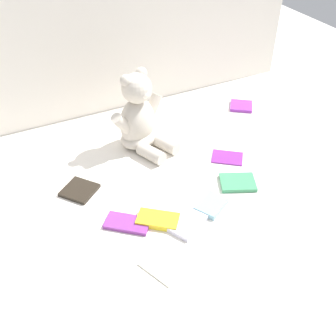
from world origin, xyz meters
The scene contains 12 objects.
ground_plane centered at (0.00, 0.00, 0.00)m, with size 3.20×3.20×0.00m, color silver.
backdrop_drape centered at (0.00, 0.49, 0.36)m, with size 1.73×0.03×0.72m, color silver.
teddy_bear centered at (0.03, 0.19, 0.11)m, with size 0.24×0.25×0.29m.
book_case_0 centered at (0.28, -0.03, 0.00)m, with size 0.08×0.11×0.01m, color #7F2890.
book_case_1 centered at (-0.08, -0.21, 0.01)m, with size 0.07×0.12×0.02m, color yellow.
book_case_2 centered at (0.00, -0.26, 0.01)m, with size 0.07×0.12×0.01m, color white.
book_case_3 centered at (0.53, 0.25, 0.01)m, with size 0.09×0.09×0.01m, color purple.
book_case_4 centered at (0.10, -0.22, 0.01)m, with size 0.07×0.10×0.02m, color #86C1D1.
book_case_5 centered at (-0.13, -0.36, 0.00)m, with size 0.10×0.11×0.01m, color white.
book_case_6 centered at (-0.25, 0.03, 0.01)m, with size 0.10×0.10×0.01m, color black.
book_case_7 centered at (-0.16, -0.18, 0.01)m, with size 0.07×0.13×0.01m, color #853593.
book_case_8 centered at (0.23, -0.17, 0.01)m, with size 0.09×0.12×0.01m, color #409261.
Camera 1 is at (-0.42, -0.98, 0.89)m, focal length 43.06 mm.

